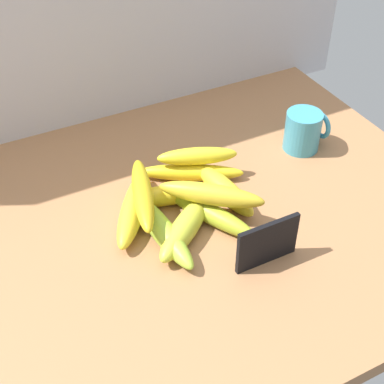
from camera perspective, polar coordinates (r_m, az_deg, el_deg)
counter_top at (r=97.82cm, az=-3.18°, el=-4.39°), size 110.00×76.00×3.00cm
chalkboard_sign at (r=89.32cm, az=7.71°, el=-5.36°), size 11.00×1.80×8.40cm
coffee_mug at (r=114.93cm, az=11.41°, el=6.19°), size 8.78×7.28×8.22cm
banana_0 at (r=96.85cm, az=1.84°, el=-2.20°), size 11.28×18.71×3.56cm
banana_1 at (r=97.90cm, az=-6.04°, el=-1.68°), size 14.36×18.86×4.11cm
banana_2 at (r=93.69cm, az=-0.71°, el=-3.70°), size 16.00×13.84×4.25cm
banana_3 at (r=100.31cm, az=-2.67°, el=-0.35°), size 15.95×7.44×3.79cm
banana_4 at (r=93.65cm, az=-3.12°, el=-3.91°), size 5.20×20.40×3.99cm
banana_5 at (r=105.77cm, az=-0.12°, el=2.02°), size 19.28×12.32×3.25cm
banana_6 at (r=101.31cm, az=3.41°, el=0.19°), size 5.81×16.52×4.02cm
banana_7 at (r=104.39cm, az=0.54°, el=3.71°), size 15.37×8.53×3.34cm
banana_8 at (r=94.84cm, az=-5.09°, el=-0.22°), size 8.93×19.10×3.41cm
banana_9 at (r=95.06cm, az=1.99°, el=-0.24°), size 16.51×14.92×3.75cm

